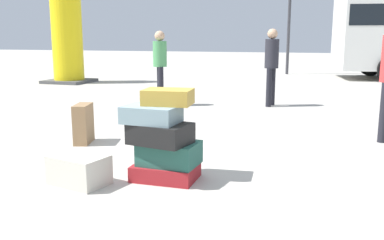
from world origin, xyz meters
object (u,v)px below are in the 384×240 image
(suitcase_tower, at_px, (163,139))
(person_bearded_onlooker, at_px, (160,61))
(person_tourist_with_camera, at_px, (272,60))
(suitcase_cream_white_trunk, at_px, (79,170))
(suitcase_brown_right_side, at_px, (83,124))
(yellow_dummy_statue, at_px, (67,27))

(suitcase_tower, distance_m, person_bearded_onlooker, 5.05)
(person_tourist_with_camera, bearing_deg, person_bearded_onlooker, -60.77)
(suitcase_cream_white_trunk, bearing_deg, person_bearded_onlooker, 115.35)
(suitcase_tower, bearing_deg, suitcase_cream_white_trunk, -152.06)
(suitcase_brown_right_side, bearing_deg, suitcase_tower, -50.36)
(suitcase_tower, xyz_separation_m, suitcase_cream_white_trunk, (-0.78, -0.41, -0.28))
(suitcase_tower, bearing_deg, person_tourist_with_camera, 85.56)
(suitcase_brown_right_side, xyz_separation_m, yellow_dummy_statue, (-5.01, 7.14, 1.54))
(person_bearded_onlooker, distance_m, person_tourist_with_camera, 2.43)
(person_bearded_onlooker, xyz_separation_m, person_tourist_with_camera, (2.33, 0.68, 0.02))
(suitcase_cream_white_trunk, xyz_separation_m, person_tourist_with_camera, (1.19, 5.74, 0.85))
(suitcase_tower, height_order, person_tourist_with_camera, person_tourist_with_camera)
(suitcase_tower, bearing_deg, suitcase_brown_right_side, 146.08)
(person_bearded_onlooker, distance_m, yellow_dummy_statue, 6.05)
(suitcase_tower, relative_size, suitcase_cream_white_trunk, 1.65)
(suitcase_brown_right_side, distance_m, person_tourist_with_camera, 4.74)
(suitcase_brown_right_side, xyz_separation_m, person_bearded_onlooker, (-0.24, 3.51, 0.70))
(suitcase_tower, distance_m, person_tourist_with_camera, 5.37)
(suitcase_brown_right_side, height_order, person_bearded_onlooker, person_bearded_onlooker)
(suitcase_brown_right_side, relative_size, person_tourist_with_camera, 0.33)
(suitcase_cream_white_trunk, height_order, yellow_dummy_statue, yellow_dummy_statue)
(yellow_dummy_statue, bearing_deg, suitcase_brown_right_side, -54.91)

